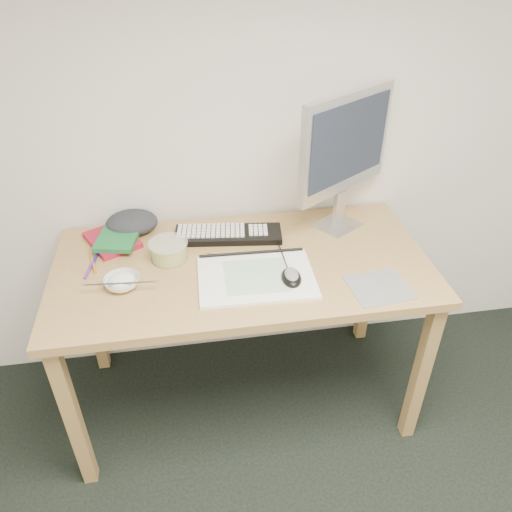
# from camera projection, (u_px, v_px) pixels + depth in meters

# --- Properties ---
(desk) EXTENTS (1.40, 0.70, 0.75)m
(desk) POSITION_uv_depth(u_px,v_px,m) (243.00, 280.00, 1.91)
(desk) COLOR #A8874D
(desk) RESTS_ON ground
(mousepad) EXTENTS (0.22, 0.20, 0.00)m
(mousepad) POSITION_uv_depth(u_px,v_px,m) (379.00, 287.00, 1.74)
(mousepad) COLOR slate
(mousepad) RESTS_ON desk
(sketchpad) EXTENTS (0.42, 0.31, 0.01)m
(sketchpad) POSITION_uv_depth(u_px,v_px,m) (256.00, 277.00, 1.78)
(sketchpad) COLOR white
(sketchpad) RESTS_ON desk
(keyboard) EXTENTS (0.44, 0.19, 0.03)m
(keyboard) POSITION_uv_depth(u_px,v_px,m) (228.00, 235.00, 2.00)
(keyboard) COLOR black
(keyboard) RESTS_ON desk
(monitor) EXTENTS (0.42, 0.29, 0.56)m
(monitor) POSITION_uv_depth(u_px,v_px,m) (346.00, 147.00, 1.88)
(monitor) COLOR silver
(monitor) RESTS_ON desk
(mouse) EXTENTS (0.07, 0.12, 0.04)m
(mouse) POSITION_uv_depth(u_px,v_px,m) (292.00, 275.00, 1.75)
(mouse) COLOR black
(mouse) RESTS_ON sketchpad
(rice_bowl) EXTENTS (0.14, 0.14, 0.04)m
(rice_bowl) POSITION_uv_depth(u_px,v_px,m) (122.00, 282.00, 1.73)
(rice_bowl) COLOR silver
(rice_bowl) RESTS_ON desk
(chopsticks) EXTENTS (0.25, 0.04, 0.02)m
(chopsticks) POSITION_uv_depth(u_px,v_px,m) (121.00, 283.00, 1.69)
(chopsticks) COLOR #B7B7B9
(chopsticks) RESTS_ON rice_bowl
(fruit_tub) EXTENTS (0.18, 0.18, 0.07)m
(fruit_tub) POSITION_uv_depth(u_px,v_px,m) (169.00, 251.00, 1.86)
(fruit_tub) COLOR #E4C650
(fruit_tub) RESTS_ON desk
(book_red) EXTENTS (0.24, 0.27, 0.02)m
(book_red) POSITION_uv_depth(u_px,v_px,m) (112.00, 240.00, 1.97)
(book_red) COLOR maroon
(book_red) RESTS_ON desk
(book_green) EXTENTS (0.19, 0.23, 0.02)m
(book_green) POSITION_uv_depth(u_px,v_px,m) (118.00, 237.00, 1.95)
(book_green) COLOR #196531
(book_green) RESTS_ON book_red
(cloth_lump) EXTENTS (0.19, 0.16, 0.07)m
(cloth_lump) POSITION_uv_depth(u_px,v_px,m) (132.00, 223.00, 2.03)
(cloth_lump) COLOR #23252B
(cloth_lump) RESTS_ON desk
(pencil_pink) EXTENTS (0.18, 0.02, 0.01)m
(pencil_pink) POSITION_uv_depth(u_px,v_px,m) (225.00, 257.00, 1.89)
(pencil_pink) COLOR #CB6587
(pencil_pink) RESTS_ON desk
(pencil_tan) EXTENTS (0.18, 0.11, 0.01)m
(pencil_tan) POSITION_uv_depth(u_px,v_px,m) (231.00, 257.00, 1.88)
(pencil_tan) COLOR #A18B55
(pencil_tan) RESTS_ON desk
(pencil_black) EXTENTS (0.20, 0.02, 0.01)m
(pencil_black) POSITION_uv_depth(u_px,v_px,m) (274.00, 256.00, 1.89)
(pencil_black) COLOR black
(pencil_black) RESTS_ON desk
(marker_blue) EXTENTS (0.02, 0.12, 0.01)m
(marker_blue) POSITION_uv_depth(u_px,v_px,m) (95.00, 258.00, 1.88)
(marker_blue) COLOR navy
(marker_blue) RESTS_ON desk
(marker_orange) EXTENTS (0.04, 0.12, 0.01)m
(marker_orange) POSITION_uv_depth(u_px,v_px,m) (93.00, 264.00, 1.85)
(marker_orange) COLOR #C17116
(marker_orange) RESTS_ON desk
(marker_purple) EXTENTS (0.03, 0.12, 0.01)m
(marker_purple) POSITION_uv_depth(u_px,v_px,m) (89.00, 269.00, 1.82)
(marker_purple) COLOR #63268B
(marker_purple) RESTS_ON desk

